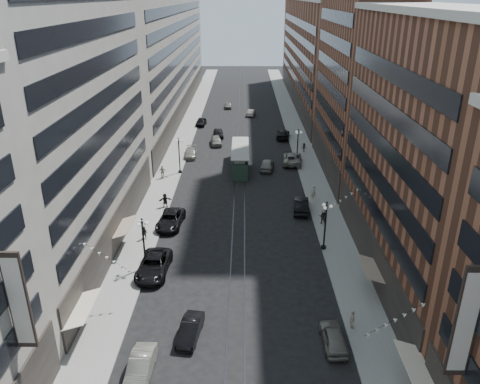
{
  "coord_description": "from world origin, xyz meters",
  "views": [
    {
      "loc": [
        0.6,
        -12.05,
        25.5
      ],
      "look_at": [
        0.17,
        36.05,
        5.0
      ],
      "focal_mm": 35.0,
      "sensor_mm": 36.0,
      "label": 1
    }
  ],
  "objects_px": {
    "lamppost_se_far": "(325,224)",
    "car_12": "(283,134)",
    "lamppost_se_mid": "(298,145)",
    "car_4": "(334,337)",
    "lamppost_sw_mid": "(179,154)",
    "car_11": "(292,158)",
    "car_extra_2": "(216,141)",
    "car_5": "(190,330)",
    "pedestrian_9": "(304,148)",
    "car_14": "(251,112)",
    "lamppost_sw_far": "(144,242)",
    "pedestrian_4": "(352,319)",
    "streetcar": "(240,159)",
    "car_extra_1": "(228,105)",
    "pedestrian_2": "(144,233)",
    "pedestrian_7": "(323,216)",
    "car_13": "(218,133)",
    "car_extra_0": "(267,164)",
    "car_1": "(140,367)",
    "pedestrian_6": "(163,172)",
    "pedestrian_5": "(165,200)",
    "car_7": "(171,220)",
    "car_2": "(154,265)",
    "car_9": "(201,122)",
    "car_8": "(191,153)",
    "car_10": "(301,205)",
    "pedestrian_8": "(313,192)"
  },
  "relations": [
    {
      "from": "lamppost_se_mid",
      "to": "pedestrian_7",
      "type": "bearing_deg",
      "value": -87.93
    },
    {
      "from": "pedestrian_2",
      "to": "car_extra_2",
      "type": "distance_m",
      "value": 36.36
    },
    {
      "from": "pedestrian_2",
      "to": "car_9",
      "type": "relative_size",
      "value": 0.33
    },
    {
      "from": "car_extra_2",
      "to": "lamppost_se_far",
      "type": "bearing_deg",
      "value": -77.44
    },
    {
      "from": "lamppost_se_mid",
      "to": "pedestrian_9",
      "type": "height_order",
      "value": "lamppost_se_mid"
    },
    {
      "from": "car_5",
      "to": "pedestrian_9",
      "type": "relative_size",
      "value": 2.73
    },
    {
      "from": "streetcar",
      "to": "car_extra_1",
      "type": "xyz_separation_m",
      "value": [
        -3.27,
        41.68,
        -0.84
      ]
    },
    {
      "from": "car_1",
      "to": "car_12",
      "type": "bearing_deg",
      "value": 78.01
    },
    {
      "from": "lamppost_sw_mid",
      "to": "car_14",
      "type": "distance_m",
      "value": 38.73
    },
    {
      "from": "lamppost_sw_far",
      "to": "pedestrian_5",
      "type": "relative_size",
      "value": 3.04
    },
    {
      "from": "car_1",
      "to": "car_7",
      "type": "distance_m",
      "value": 23.65
    },
    {
      "from": "car_12",
      "to": "pedestrian_5",
      "type": "xyz_separation_m",
      "value": [
        -17.5,
        -31.53,
        0.23
      ]
    },
    {
      "from": "lamppost_sw_far",
      "to": "car_extra_1",
      "type": "bearing_deg",
      "value": 85.25
    },
    {
      "from": "lamppost_se_far",
      "to": "pedestrian_6",
      "type": "relative_size",
      "value": 2.85
    },
    {
      "from": "car_14",
      "to": "pedestrian_6",
      "type": "xyz_separation_m",
      "value": [
        -13.67,
        -39.3,
        0.39
      ]
    },
    {
      "from": "pedestrian_2",
      "to": "car_12",
      "type": "xyz_separation_m",
      "value": [
        18.46,
        40.2,
        -0.08
      ]
    },
    {
      "from": "lamppost_sw_far",
      "to": "pedestrian_7",
      "type": "height_order",
      "value": "lamppost_sw_far"
    },
    {
      "from": "pedestrian_4",
      "to": "car_10",
      "type": "relative_size",
      "value": 0.32
    },
    {
      "from": "pedestrian_4",
      "to": "car_1",
      "type": "bearing_deg",
      "value": 114.67
    },
    {
      "from": "lamppost_sw_far",
      "to": "car_14",
      "type": "height_order",
      "value": "lamppost_sw_far"
    },
    {
      "from": "pedestrian_7",
      "to": "pedestrian_9",
      "type": "relative_size",
      "value": 1.16
    },
    {
      "from": "lamppost_se_mid",
      "to": "pedestrian_2",
      "type": "xyz_separation_m",
      "value": [
        -19.66,
        -26.13,
        -2.18
      ]
    },
    {
      "from": "car_extra_0",
      "to": "car_1",
      "type": "bearing_deg",
      "value": 83.0
    },
    {
      "from": "car_5",
      "to": "car_8",
      "type": "relative_size",
      "value": 0.88
    },
    {
      "from": "car_12",
      "to": "car_14",
      "type": "distance_m",
      "value": 18.8
    },
    {
      "from": "pedestrian_9",
      "to": "car_extra_2",
      "type": "height_order",
      "value": "pedestrian_9"
    },
    {
      "from": "pedestrian_4",
      "to": "car_11",
      "type": "height_order",
      "value": "pedestrian_4"
    },
    {
      "from": "lamppost_se_mid",
      "to": "car_4",
      "type": "height_order",
      "value": "lamppost_se_mid"
    },
    {
      "from": "car_12",
      "to": "pedestrian_9",
      "type": "bearing_deg",
      "value": 116.29
    },
    {
      "from": "lamppost_sw_far",
      "to": "car_13",
      "type": "height_order",
      "value": "lamppost_sw_far"
    },
    {
      "from": "lamppost_se_mid",
      "to": "car_2",
      "type": "distance_m",
      "value": 37.17
    },
    {
      "from": "pedestrian_2",
      "to": "pedestrian_7",
      "type": "relative_size",
      "value": 0.84
    },
    {
      "from": "lamppost_sw_mid",
      "to": "car_11",
      "type": "xyz_separation_m",
      "value": [
        17.6,
        4.72,
        -2.22
      ]
    },
    {
      "from": "car_5",
      "to": "car_4",
      "type": "bearing_deg",
      "value": 3.54
    },
    {
      "from": "pedestrian_2",
      "to": "lamppost_se_mid",
      "type": "bearing_deg",
      "value": 66.4
    },
    {
      "from": "lamppost_se_far",
      "to": "car_12",
      "type": "distance_m",
      "value": 42.14
    },
    {
      "from": "streetcar",
      "to": "car_2",
      "type": "relative_size",
      "value": 1.94
    },
    {
      "from": "lamppost_se_mid",
      "to": "pedestrian_6",
      "type": "height_order",
      "value": "lamppost_se_mid"
    },
    {
      "from": "lamppost_se_far",
      "to": "car_12",
      "type": "xyz_separation_m",
      "value": [
        -1.2,
        42.06,
        -2.26
      ]
    },
    {
      "from": "car_10",
      "to": "pedestrian_6",
      "type": "distance_m",
      "value": 22.21
    },
    {
      "from": "lamppost_sw_mid",
      "to": "car_extra_1",
      "type": "distance_m",
      "value": 44.75
    },
    {
      "from": "car_14",
      "to": "pedestrian_9",
      "type": "height_order",
      "value": "pedestrian_9"
    },
    {
      "from": "lamppost_sw_far",
      "to": "pedestrian_4",
      "type": "xyz_separation_m",
      "value": [
        18.7,
        -8.95,
        -2.13
      ]
    },
    {
      "from": "streetcar",
      "to": "pedestrian_6",
      "type": "relative_size",
      "value": 6.22
    },
    {
      "from": "car_1",
      "to": "pedestrian_6",
      "type": "relative_size",
      "value": 2.37
    },
    {
      "from": "car_12",
      "to": "pedestrian_5",
      "type": "relative_size",
      "value": 3.15
    },
    {
      "from": "pedestrian_8",
      "to": "car_extra_0",
      "type": "bearing_deg",
      "value": -79.61
    },
    {
      "from": "lamppost_se_far",
      "to": "lamppost_sw_far",
      "type": "bearing_deg",
      "value": -167.74
    },
    {
      "from": "car_10",
      "to": "car_extra_2",
      "type": "distance_m",
      "value": 30.65
    },
    {
      "from": "car_8",
      "to": "car_12",
      "type": "bearing_deg",
      "value": 31.68
    }
  ]
}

